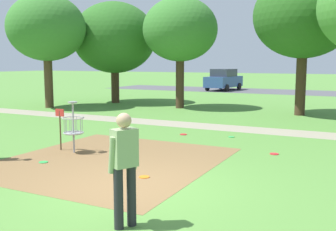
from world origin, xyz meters
name	(u,v)px	position (x,y,z in m)	size (l,w,h in m)	color
ground_plane	(134,188)	(0.00, 0.00, 0.00)	(160.00, 160.00, 0.00)	#518438
dirt_tee_pad	(111,160)	(-1.65, 1.59, 0.00)	(5.03, 5.48, 0.01)	brown
disc_golf_basket	(72,125)	(-3.10, 1.85, 0.75)	(0.98, 0.58, 1.39)	#9E9EA3
player_foreground_watching	(124,163)	(0.85, -1.64, 0.97)	(0.45, 0.49, 1.71)	#232328
frisbee_near_basket	(144,177)	(-0.18, 0.69, 0.01)	(0.22, 0.22, 0.02)	orange
frisbee_by_tee	(43,162)	(-3.01, 0.67, 0.01)	(0.22, 0.22, 0.02)	green
frisbee_far_left	(231,137)	(0.06, 5.91, 0.01)	(0.20, 0.20, 0.02)	green
frisbee_far_right	(183,134)	(-1.52, 5.62, 0.01)	(0.24, 0.24, 0.02)	red
frisbee_scattered_a	(274,154)	(1.83, 4.10, 0.01)	(0.23, 0.23, 0.02)	red
tree_near_left	(46,28)	(-11.31, 9.69, 4.19)	(4.08, 4.08, 5.95)	#4C3823
tree_near_right	(180,30)	(-4.97, 12.68, 4.08)	(3.89, 3.89, 5.77)	#422D1E
tree_mid_center	(114,38)	(-9.65, 13.50, 3.84)	(4.90, 4.90, 5.94)	#422D1E
tree_mid_right	(304,16)	(1.18, 12.57, 4.47)	(4.48, 4.48, 6.39)	#422D1E
parking_lot_strip	(313,93)	(0.00, 26.99, 0.00)	(36.00, 6.00, 0.01)	#4C4C51
parked_car_leftmost	(224,80)	(-7.27, 26.51, 0.92)	(2.31, 4.37, 1.84)	#2D4784
gravel_path	(244,129)	(0.00, 7.61, 0.00)	(40.00, 1.38, 0.00)	gray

